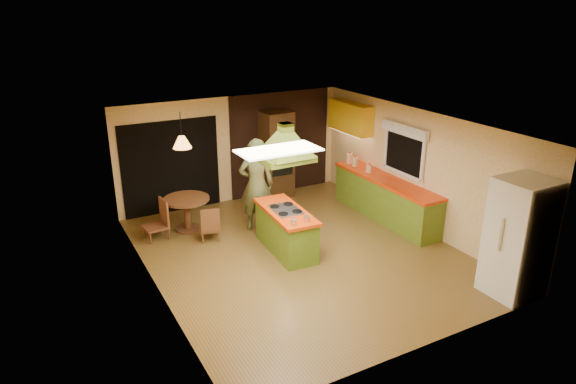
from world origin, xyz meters
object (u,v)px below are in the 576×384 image
wall_oven (277,155)px  man (256,185)px  canister_large (349,158)px  refrigerator (518,238)px  dining_table (187,208)px  kitchen_island (286,230)px

wall_oven → man: bearing=-133.0°
wall_oven → canister_large: wall_oven is taller
refrigerator → dining_table: bearing=128.2°
man → wall_oven: wall_oven is taller
dining_table → refrigerator: bearing=-51.7°
man → dining_table: size_ratio=2.07×
kitchen_island → wall_oven: size_ratio=0.81×
refrigerator → wall_oven: wall_oven is taller
kitchen_island → man: bearing=96.3°
dining_table → man: bearing=-25.9°
refrigerator → canister_large: bearing=89.1°
dining_table → canister_large: (3.96, -0.15, 0.54)m
refrigerator → man: bearing=121.0°
dining_table → canister_large: size_ratio=4.03×
kitchen_island → man: man is taller
wall_oven → canister_large: (1.41, -1.03, -0.02)m
man → dining_table: man is taller
canister_large → man: bearing=-169.7°
wall_oven → canister_large: bearing=-39.6°
refrigerator → wall_oven: bearing=102.9°
dining_table → canister_large: 4.00m
refrigerator → canister_large: (0.07, 4.77, 0.05)m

